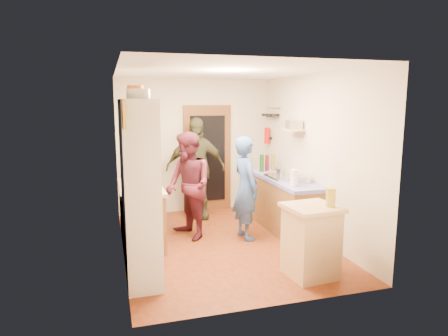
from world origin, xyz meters
name	(u,v)px	position (x,y,z in m)	size (l,w,h in m)	color
floor	(223,244)	(0.00, 0.00, -0.01)	(3.00, 4.00, 0.02)	brown
ceiling	(223,71)	(0.00, 0.00, 2.61)	(3.00, 4.00, 0.02)	silver
wall_back	(195,146)	(0.00, 2.01, 1.30)	(3.00, 0.02, 2.60)	beige
wall_front	(278,188)	(0.00, -2.01, 1.30)	(3.00, 0.02, 2.60)	beige
wall_left	(119,165)	(-1.51, 0.00, 1.30)	(0.02, 4.00, 2.60)	beige
wall_right	(313,157)	(1.51, 0.00, 1.30)	(0.02, 4.00, 2.60)	beige
door_frame	(207,158)	(0.25, 1.97, 1.05)	(0.95, 0.06, 2.10)	brown
door_glass	(208,159)	(0.25, 1.94, 1.05)	(0.70, 0.02, 1.70)	black
hutch_body	(139,190)	(-1.30, -0.80, 1.10)	(0.40, 1.20, 2.20)	silver
hutch_top_shelf	(136,101)	(-1.30, -0.80, 2.18)	(0.40, 1.14, 0.04)	silver
plate_stack	(138,94)	(-1.30, -1.12, 2.26)	(0.26, 0.26, 0.11)	white
orange_pot_a	(135,92)	(-1.30, -0.71, 2.28)	(0.20, 0.20, 0.16)	orange
orange_pot_b	(134,93)	(-1.30, -0.48, 2.28)	(0.19, 0.19, 0.17)	orange
left_counter_base	(141,215)	(-1.20, 0.45, 0.42)	(0.60, 1.40, 0.85)	brown
left_counter_top	(140,187)	(-1.20, 0.45, 0.88)	(0.64, 1.44, 0.05)	#DAB080
toaster	(146,185)	(-1.15, 0.03, 0.99)	(0.24, 0.16, 0.18)	white
kettle	(137,181)	(-1.25, 0.30, 1.00)	(0.18, 0.18, 0.20)	white
orange_bowl	(144,180)	(-1.12, 0.61, 0.94)	(0.18, 0.18, 0.08)	orange
chopping_board	(138,177)	(-1.18, 1.06, 0.91)	(0.30, 0.22, 0.03)	#DAB080
right_counter_base	(281,204)	(1.20, 0.50, 0.42)	(0.60, 2.20, 0.84)	brown
right_counter_top	(282,178)	(1.20, 0.50, 0.87)	(0.62, 2.22, 0.06)	#171AAE
hob	(286,177)	(1.20, 0.35, 0.92)	(0.55, 0.58, 0.04)	silver
pot_on_hob	(282,172)	(1.15, 0.40, 1.00)	(0.18, 0.18, 0.12)	silver
bottle_a	(262,163)	(1.05, 1.06, 1.06)	(0.08, 0.08, 0.31)	#143F14
bottle_b	(267,163)	(1.18, 1.12, 1.05)	(0.07, 0.07, 0.29)	#591419
bottle_c	(273,162)	(1.31, 1.14, 1.05)	(0.08, 0.08, 0.30)	olive
paper_towel	(294,178)	(1.05, -0.27, 1.03)	(0.12, 0.12, 0.26)	white
mixing_bowl	(302,179)	(1.30, -0.05, 0.95)	(0.28, 0.28, 0.11)	silver
island_base	(311,243)	(0.73, -1.42, 0.43)	(0.55, 0.55, 0.86)	#DAB080
island_top	(312,208)	(0.73, -1.42, 0.89)	(0.62, 0.62, 0.05)	#DAB080
cutting_board	(306,206)	(0.67, -1.37, 0.90)	(0.35, 0.28, 0.02)	white
oil_jar	(331,197)	(0.92, -1.52, 1.03)	(0.12, 0.12, 0.23)	#AD9E2D
pan_rail	(273,108)	(1.46, 1.52, 2.05)	(0.02, 0.02, 0.65)	silver
pan_hang_a	(274,115)	(1.40, 1.35, 1.92)	(0.18, 0.18, 0.05)	black
pan_hang_b	(270,116)	(1.40, 1.55, 1.90)	(0.16, 0.16, 0.05)	black
pan_hang_c	(266,115)	(1.40, 1.75, 1.91)	(0.17, 0.17, 0.05)	black
wall_shelf	(294,130)	(1.37, 0.45, 1.70)	(0.26, 0.42, 0.03)	#DAB080
radio	(294,125)	(1.37, 0.45, 1.79)	(0.22, 0.30, 0.15)	silver
ext_bracket	(270,138)	(1.47, 1.70, 1.45)	(0.06, 0.10, 0.04)	black
fire_extinguisher	(267,136)	(1.41, 1.70, 1.50)	(0.11, 0.11, 0.32)	red
picture_frame	(124,114)	(-1.48, -1.55, 2.05)	(0.03, 0.25, 0.30)	gold
person_hob	(248,188)	(0.45, 0.13, 0.82)	(0.60, 0.39, 1.64)	#314F90
person_left	(189,185)	(-0.43, 0.46, 0.85)	(0.83, 0.65, 1.71)	#4B1927
person_back	(197,169)	(-0.09, 1.46, 0.94)	(1.11, 0.46, 1.89)	#383A23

